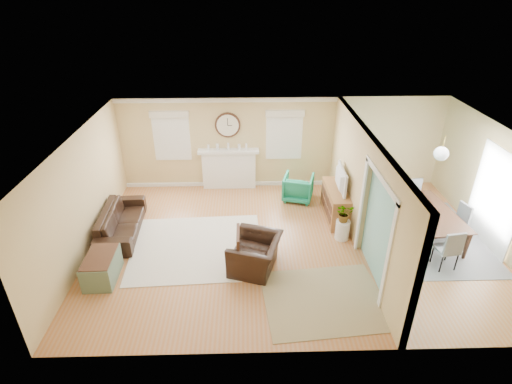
# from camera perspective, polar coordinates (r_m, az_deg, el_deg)

# --- Properties ---
(floor) EXTENTS (9.00, 9.00, 0.00)m
(floor) POSITION_cam_1_polar(r_m,az_deg,el_deg) (9.27, 5.04, -7.37)
(floor) COLOR #AF6633
(floor) RESTS_ON ground
(wall_back) EXTENTS (9.00, 0.02, 2.60)m
(wall_back) POSITION_cam_1_polar(r_m,az_deg,el_deg) (11.29, 3.72, 7.00)
(wall_back) COLOR tan
(wall_back) RESTS_ON ground
(wall_front) EXTENTS (9.00, 0.02, 2.60)m
(wall_front) POSITION_cam_1_polar(r_m,az_deg,el_deg) (6.14, 8.57, -13.78)
(wall_front) COLOR tan
(wall_front) RESTS_ON ground
(wall_left) EXTENTS (0.02, 6.00, 2.60)m
(wall_left) POSITION_cam_1_polar(r_m,az_deg,el_deg) (9.21, -23.63, -0.63)
(wall_left) COLOR tan
(wall_left) RESTS_ON ground
(wall_right) EXTENTS (0.02, 6.00, 2.60)m
(wall_right) POSITION_cam_1_polar(r_m,az_deg,el_deg) (10.15, 31.53, 0.08)
(wall_right) COLOR tan
(wall_right) RESTS_ON ground
(ceiling) EXTENTS (9.00, 6.00, 0.02)m
(ceiling) POSITION_cam_1_polar(r_m,az_deg,el_deg) (8.04, 5.82, 7.87)
(ceiling) COLOR white
(ceiling) RESTS_ON wall_back
(partition) EXTENTS (0.17, 6.00, 2.60)m
(partition) POSITION_cam_1_polar(r_m,az_deg,el_deg) (9.10, 14.72, 1.00)
(partition) COLOR tan
(partition) RESTS_ON ground
(fireplace) EXTENTS (1.70, 0.30, 1.17)m
(fireplace) POSITION_cam_1_polar(r_m,az_deg,el_deg) (11.42, -3.87, 3.42)
(fireplace) COLOR white
(fireplace) RESTS_ON ground
(wall_clock) EXTENTS (0.70, 0.07, 0.70)m
(wall_clock) POSITION_cam_1_polar(r_m,az_deg,el_deg) (11.04, -4.07, 9.52)
(wall_clock) COLOR #4B2F1E
(wall_clock) RESTS_ON wall_back
(window_left) EXTENTS (1.05, 0.13, 1.42)m
(window_left) POSITION_cam_1_polar(r_m,az_deg,el_deg) (11.26, -12.02, 8.32)
(window_left) COLOR white
(window_left) RESTS_ON wall_back
(window_right) EXTENTS (1.05, 0.13, 1.42)m
(window_right) POSITION_cam_1_polar(r_m,az_deg,el_deg) (11.13, 4.05, 8.63)
(window_right) COLOR white
(window_right) RESTS_ON wall_back
(french_doors) EXTENTS (0.06, 1.70, 2.20)m
(french_doors) POSITION_cam_1_polar(r_m,az_deg,el_deg) (10.20, 31.03, -0.91)
(french_doors) COLOR white
(french_doors) RESTS_ON ground
(pendant) EXTENTS (0.30, 0.30, 0.55)m
(pendant) POSITION_cam_1_polar(r_m,az_deg,el_deg) (9.06, 24.94, 4.99)
(pendant) COLOR gold
(pendant) RESTS_ON ceiling
(rug_cream) EXTENTS (3.04, 2.67, 0.02)m
(rug_cream) POSITION_cam_1_polar(r_m,az_deg,el_deg) (9.22, -8.38, -7.76)
(rug_cream) COLOR beige
(rug_cream) RESTS_ON floor
(rug_jute) EXTENTS (2.42, 2.05, 0.01)m
(rug_jute) POSITION_cam_1_polar(r_m,az_deg,el_deg) (7.93, 9.68, -14.90)
(rug_jute) COLOR tan
(rug_jute) RESTS_ON floor
(rug_grey) EXTENTS (2.50, 3.13, 0.01)m
(rug_grey) POSITION_cam_1_polar(r_m,az_deg,el_deg) (10.27, 22.97, -5.86)
(rug_grey) COLOR gray
(rug_grey) RESTS_ON floor
(sofa) EXTENTS (0.95, 2.16, 0.62)m
(sofa) POSITION_cam_1_polar(r_m,az_deg,el_deg) (9.97, -18.71, -4.00)
(sofa) COLOR black
(sofa) RESTS_ON floor
(eames_chair) EXTENTS (1.24, 1.33, 0.71)m
(eames_chair) POSITION_cam_1_polar(r_m,az_deg,el_deg) (8.34, -0.08, -8.83)
(eames_chair) COLOR black
(eames_chair) RESTS_ON floor
(green_chair) EXTENTS (0.95, 0.96, 0.71)m
(green_chair) POSITION_cam_1_polar(r_m,az_deg,el_deg) (10.91, 6.04, 0.65)
(green_chair) COLOR #14714F
(green_chair) RESTS_ON floor
(trunk) EXTENTS (0.60, 0.96, 0.54)m
(trunk) POSITION_cam_1_polar(r_m,az_deg,el_deg) (8.70, -21.18, -10.00)
(trunk) COLOR #5D755C
(trunk) RESTS_ON floor
(credenza) EXTENTS (0.49, 1.45, 0.80)m
(credenza) POSITION_cam_1_polar(r_m,az_deg,el_deg) (10.20, 11.33, -1.59)
(credenza) COLOR #A2673C
(credenza) RESTS_ON floor
(tv) EXTENTS (0.17, 1.00, 0.58)m
(tv) POSITION_cam_1_polar(r_m,az_deg,el_deg) (9.88, 11.60, 1.87)
(tv) COLOR black
(tv) RESTS_ON credenza
(garden_stool) EXTENTS (0.32, 0.32, 0.48)m
(garden_stool) POSITION_cam_1_polar(r_m,az_deg,el_deg) (9.49, 12.24, -5.29)
(garden_stool) COLOR white
(garden_stool) RESTS_ON floor
(potted_plant) EXTENTS (0.45, 0.41, 0.44)m
(potted_plant) POSITION_cam_1_polar(r_m,az_deg,el_deg) (9.25, 12.53, -2.93)
(potted_plant) COLOR #337F33
(potted_plant) RESTS_ON garden_stool
(dining_table) EXTENTS (1.28, 2.07, 0.70)m
(dining_table) POSITION_cam_1_polar(r_m,az_deg,el_deg) (10.09, 23.33, -4.24)
(dining_table) COLOR #4B2F1E
(dining_table) RESTS_ON floor
(dining_chair_n) EXTENTS (0.45, 0.45, 0.92)m
(dining_chair_n) POSITION_cam_1_polar(r_m,az_deg,el_deg) (10.85, 21.89, -0.45)
(dining_chair_n) COLOR gray
(dining_chair_n) RESTS_ON floor
(dining_chair_s) EXTENTS (0.47, 0.47, 0.94)m
(dining_chair_s) POSITION_cam_1_polar(r_m,az_deg,el_deg) (9.14, 25.70, -6.82)
(dining_chair_s) COLOR gray
(dining_chair_s) RESTS_ON floor
(dining_chair_w) EXTENTS (0.53, 0.53, 0.99)m
(dining_chair_w) POSITION_cam_1_polar(r_m,az_deg,el_deg) (9.71, 19.61, -3.20)
(dining_chair_w) COLOR white
(dining_chair_w) RESTS_ON floor
(dining_chair_e) EXTENTS (0.47, 0.47, 0.87)m
(dining_chair_e) POSITION_cam_1_polar(r_m,az_deg,el_deg) (10.24, 26.77, -3.50)
(dining_chair_e) COLOR gray
(dining_chair_e) RESTS_ON floor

